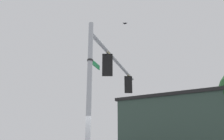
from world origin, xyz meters
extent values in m
cylinder|color=#ADB2B7|center=(0.00, 0.00, 3.31)|extent=(0.21, 0.21, 6.62)
cylinder|color=#ADB2B7|center=(1.37, 3.91, 6.13)|extent=(2.94, 7.89, 0.21)
cylinder|color=black|center=(0.76, 2.16, 5.93)|extent=(0.08, 0.08, 0.18)
cube|color=gold|center=(0.76, 2.16, 5.32)|extent=(0.36, 0.30, 1.05)
sphere|color=#590F0F|center=(0.76, 2.34, 5.67)|extent=(0.22, 0.22, 0.22)
cube|color=gold|center=(0.76, 2.36, 5.77)|extent=(0.24, 0.20, 0.03)
sphere|color=brown|center=(0.76, 2.34, 5.32)|extent=(0.22, 0.22, 0.22)
cube|color=gold|center=(0.76, 2.36, 5.42)|extent=(0.24, 0.20, 0.03)
sphere|color=#1EE533|center=(0.76, 2.34, 4.97)|extent=(0.22, 0.22, 0.22)
cube|color=gold|center=(0.76, 2.36, 5.07)|extent=(0.24, 0.20, 0.03)
cube|color=black|center=(0.76, 1.99, 5.32)|extent=(0.54, 0.03, 1.22)
cylinder|color=black|center=(2.26, 6.43, 5.93)|extent=(0.08, 0.08, 0.18)
cube|color=gold|center=(2.26, 6.43, 5.32)|extent=(0.36, 0.30, 1.05)
sphere|color=#590F0F|center=(2.26, 6.62, 5.67)|extent=(0.22, 0.22, 0.22)
cube|color=gold|center=(2.26, 6.64, 5.77)|extent=(0.24, 0.20, 0.03)
sphere|color=brown|center=(2.26, 6.62, 5.32)|extent=(0.22, 0.22, 0.22)
cube|color=gold|center=(2.26, 6.64, 5.42)|extent=(0.24, 0.20, 0.03)
sphere|color=#1EE533|center=(2.26, 6.62, 4.97)|extent=(0.22, 0.22, 0.22)
cube|color=gold|center=(2.26, 6.64, 5.07)|extent=(0.24, 0.20, 0.03)
cube|color=black|center=(2.26, 6.26, 5.32)|extent=(0.54, 0.03, 1.22)
cube|color=#147238|center=(0.21, 0.59, 4.85)|extent=(0.36, 0.95, 0.22)
cube|color=white|center=(0.21, 0.60, 4.85)|extent=(0.34, 0.95, 0.04)
cylinder|color=#262626|center=(0.00, 0.00, 4.85)|extent=(0.25, 0.25, 0.08)
ellipsoid|color=black|center=(2.02, 5.39, 9.59)|extent=(0.16, 0.27, 0.08)
cube|color=black|center=(2.04, 5.39, 9.60)|extent=(0.29, 0.15, 0.11)
cube|color=black|center=(2.01, 5.38, 9.60)|extent=(0.30, 0.15, 0.02)
cube|color=#33473D|center=(8.56, 12.58, 2.70)|extent=(13.35, 11.69, 5.39)
cube|color=maroon|center=(10.38, 15.25, 2.97)|extent=(9.60, 6.98, 0.30)
cube|color=black|center=(8.56, 12.58, 5.54)|extent=(13.88, 12.15, 0.30)
camera|label=1|loc=(0.66, -9.23, 1.56)|focal=36.81mm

